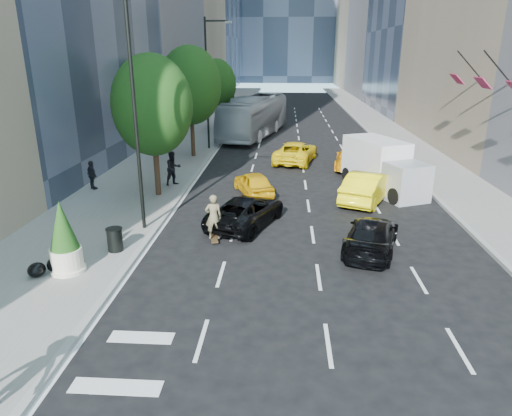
# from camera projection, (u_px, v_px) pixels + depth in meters

# --- Properties ---
(ground) EXTENTS (160.00, 160.00, 0.00)m
(ground) POSITION_uv_depth(u_px,v_px,m) (290.00, 276.00, 16.29)
(ground) COLOR black
(ground) RESTS_ON ground
(sidewalk_left) EXTENTS (6.00, 120.00, 0.15)m
(sidewalk_left) POSITION_uv_depth(u_px,v_px,m) (197.00, 133.00, 45.15)
(sidewalk_left) COLOR slate
(sidewalk_left) RESTS_ON ground
(sidewalk_right) EXTENTS (4.00, 120.00, 0.15)m
(sidewalk_right) POSITION_uv_depth(u_px,v_px,m) (392.00, 135.00, 44.01)
(sidewalk_right) COLOR slate
(sidewalk_right) RESTS_ON ground
(lamp_near) EXTENTS (2.13, 0.22, 10.00)m
(lamp_near) POSITION_uv_depth(u_px,v_px,m) (138.00, 98.00, 18.58)
(lamp_near) COLOR black
(lamp_near) RESTS_ON sidewalk_left
(lamp_far) EXTENTS (2.13, 0.22, 10.00)m
(lamp_far) POSITION_uv_depth(u_px,v_px,m) (209.00, 77.00, 35.58)
(lamp_far) COLOR black
(lamp_far) RESTS_ON sidewalk_left
(tree_near) EXTENTS (4.20, 4.20, 7.46)m
(tree_near) POSITION_uv_depth(u_px,v_px,m) (152.00, 106.00, 23.62)
(tree_near) COLOR black
(tree_near) RESTS_ON sidewalk_left
(tree_mid) EXTENTS (4.50, 4.50, 7.99)m
(tree_mid) POSITION_uv_depth(u_px,v_px,m) (190.00, 86.00, 32.96)
(tree_mid) COLOR black
(tree_mid) RESTS_ON sidewalk_left
(tree_far) EXTENTS (3.90, 3.90, 6.92)m
(tree_far) POSITION_uv_depth(u_px,v_px,m) (217.00, 84.00, 45.46)
(tree_far) COLOR black
(tree_far) RESTS_ON sidewalk_left
(traffic_signal) EXTENTS (2.48, 0.53, 5.20)m
(traffic_signal) POSITION_uv_depth(u_px,v_px,m) (234.00, 83.00, 53.10)
(traffic_signal) COLOR black
(traffic_signal) RESTS_ON sidewalk_left
(facade_flags) EXTENTS (1.85, 13.30, 2.05)m
(facade_flags) POSITION_uv_depth(u_px,v_px,m) (502.00, 81.00, 23.10)
(facade_flags) COLOR black
(facade_flags) RESTS_ON ground
(skateboarder) EXTENTS (0.78, 0.60, 1.92)m
(skateboarder) POSITION_uv_depth(u_px,v_px,m) (214.00, 220.00, 19.01)
(skateboarder) COLOR brown
(skateboarder) RESTS_ON ground
(black_sedan_lincoln) EXTENTS (3.82, 5.34, 1.35)m
(black_sedan_lincoln) POSITION_uv_depth(u_px,v_px,m) (246.00, 211.00, 20.92)
(black_sedan_lincoln) COLOR black
(black_sedan_lincoln) RESTS_ON ground
(black_sedan_mercedes) EXTENTS (3.12, 4.95, 1.34)m
(black_sedan_mercedes) POSITION_uv_depth(u_px,v_px,m) (372.00, 235.00, 18.16)
(black_sedan_mercedes) COLOR black
(black_sedan_mercedes) RESTS_ON ground
(taxi_a) EXTENTS (2.78, 4.07, 1.29)m
(taxi_a) POSITION_uv_depth(u_px,v_px,m) (254.00, 183.00, 25.55)
(taxi_a) COLOR #E6AC0C
(taxi_a) RESTS_ON ground
(taxi_b) EXTENTS (3.64, 5.24, 1.64)m
(taxi_b) POSITION_uv_depth(u_px,v_px,m) (367.00, 186.00, 24.28)
(taxi_b) COLOR #FFEA0D
(taxi_b) RESTS_ON ground
(taxi_c) EXTENTS (3.60, 5.81, 1.50)m
(taxi_c) POSITION_uv_depth(u_px,v_px,m) (296.00, 152.00, 33.02)
(taxi_c) COLOR yellow
(taxi_c) RESTS_ON ground
(taxi_d) EXTENTS (2.68, 4.99, 1.37)m
(taxi_d) POSITION_uv_depth(u_px,v_px,m) (350.00, 159.00, 31.29)
(taxi_d) COLOR #FFA70D
(taxi_d) RESTS_ON ground
(city_bus) EXTENTS (6.01, 13.80, 3.74)m
(city_bus) POSITION_uv_depth(u_px,v_px,m) (255.00, 116.00, 43.23)
(city_bus) COLOR silver
(city_bus) RESTS_ON ground
(box_truck) EXTENTS (4.28, 6.26, 2.83)m
(box_truck) POSITION_uv_depth(u_px,v_px,m) (383.00, 166.00, 26.13)
(box_truck) COLOR silver
(box_truck) RESTS_ON ground
(pedestrian_a) EXTENTS (1.23, 1.21, 2.00)m
(pedestrian_a) POSITION_uv_depth(u_px,v_px,m) (173.00, 168.00, 26.70)
(pedestrian_a) COLOR black
(pedestrian_a) RESTS_ON sidewalk_left
(pedestrian_b) EXTENTS (1.00, 0.95, 1.66)m
(pedestrian_b) POSITION_uv_depth(u_px,v_px,m) (92.00, 175.00, 25.88)
(pedestrian_b) COLOR black
(pedestrian_b) RESTS_ON sidewalk_left
(trash_can) EXTENTS (0.60, 0.60, 0.89)m
(trash_can) POSITION_uv_depth(u_px,v_px,m) (115.00, 240.00, 17.89)
(trash_can) COLOR black
(trash_can) RESTS_ON sidewalk_left
(planter_shrub) EXTENTS (1.10, 1.10, 2.64)m
(planter_shrub) POSITION_uv_depth(u_px,v_px,m) (64.00, 238.00, 15.94)
(planter_shrub) COLOR beige
(planter_shrub) RESTS_ON sidewalk_left
(garbage_bags) EXTENTS (1.17, 1.12, 0.58)m
(garbage_bags) POSITION_uv_depth(u_px,v_px,m) (49.00, 266.00, 16.07)
(garbage_bags) COLOR black
(garbage_bags) RESTS_ON sidewalk_left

